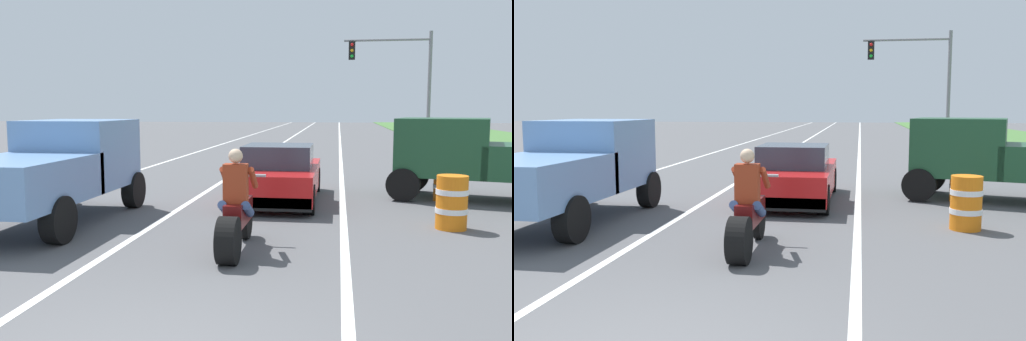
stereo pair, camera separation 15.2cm
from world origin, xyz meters
TOP-DOWN VIEW (x-y plane):
  - lane_stripe_left_solid at (-5.40, 20.00)m, footprint 0.14×120.00m
  - lane_stripe_right_solid at (1.80, 20.00)m, footprint 0.14×120.00m
  - lane_stripe_centre_dashed at (-1.80, 20.00)m, footprint 0.14×120.00m
  - motorcycle_with_rider at (0.13, 4.11)m, footprint 0.70×2.21m
  - sports_car_red at (0.29, 8.88)m, footprint 1.84×4.30m
  - pickup_truck_left_lane_light_blue at (-3.74, 5.87)m, footprint 2.02×4.80m
  - pickup_truck_right_shoulder_dark_green at (5.13, 9.74)m, footprint 5.14×3.14m
  - traffic_light_mast_near at (4.81, 24.37)m, footprint 4.32×0.34m
  - construction_barrel_nearest at (3.76, 6.37)m, footprint 0.58×0.58m
  - construction_barrel_mid at (4.25, 9.55)m, footprint 0.58×0.58m

SIDE VIEW (x-z plane):
  - lane_stripe_left_solid at x=-5.40m, z-range 0.00..0.01m
  - lane_stripe_right_solid at x=1.80m, z-range 0.00..0.01m
  - lane_stripe_centre_dashed at x=-1.80m, z-range 0.00..0.01m
  - construction_barrel_nearest at x=3.76m, z-range 0.00..1.00m
  - construction_barrel_mid at x=4.25m, z-range 0.00..1.00m
  - motorcycle_with_rider at x=0.13m, z-range -0.22..1.40m
  - sports_car_red at x=0.29m, z-range -0.05..1.31m
  - pickup_truck_left_lane_light_blue at x=-3.74m, z-range 0.12..2.10m
  - pickup_truck_right_shoulder_dark_green at x=5.13m, z-range 0.12..2.10m
  - traffic_light_mast_near at x=4.81m, z-range 0.98..6.98m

